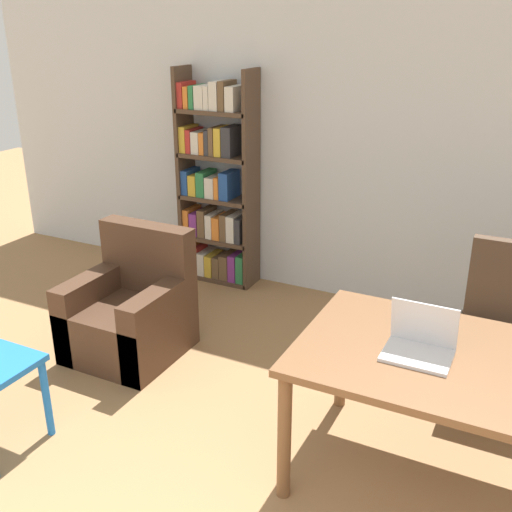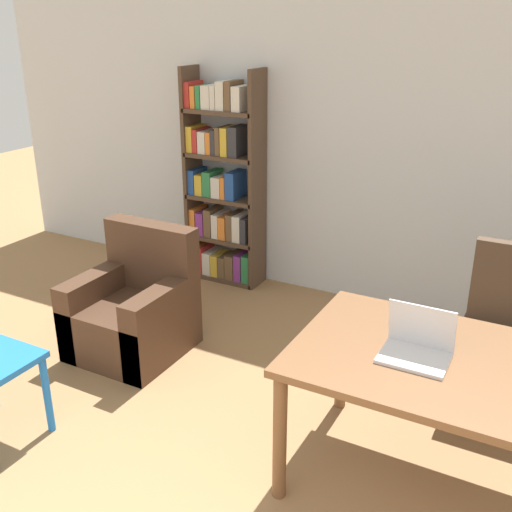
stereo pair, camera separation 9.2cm
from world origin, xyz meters
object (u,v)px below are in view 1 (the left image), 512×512
at_px(office_chair, 498,336).
at_px(laptop, 420,344).
at_px(desk, 456,375).
at_px(bookshelf, 216,189).
at_px(armchair, 131,314).

bearing_deg(office_chair, laptop, -107.13).
xyz_separation_m(desk, laptop, (-0.18, -0.04, 0.15)).
relative_size(desk, bookshelf, 0.81).
bearing_deg(laptop, office_chair, 72.87).
bearing_deg(desk, laptop, -167.74).
xyz_separation_m(office_chair, bookshelf, (-2.53, 0.88, 0.42)).
xyz_separation_m(laptop, office_chair, (0.30, 0.99, -0.37)).
height_order(desk, office_chair, office_chair).
relative_size(desk, office_chair, 1.50).
relative_size(laptop, bookshelf, 0.17).
distance_m(desk, armchair, 2.37).
height_order(office_chair, bookshelf, bookshelf).
bearing_deg(laptop, armchair, 168.49).
bearing_deg(bookshelf, office_chair, -19.21).
bearing_deg(desk, armchair, 170.34).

